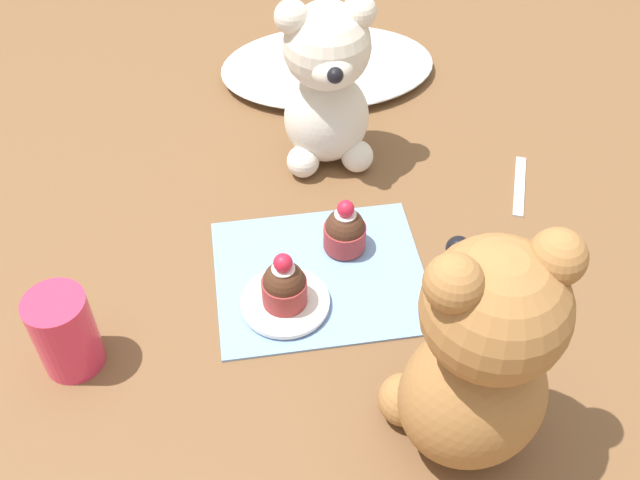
{
  "coord_description": "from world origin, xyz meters",
  "views": [
    {
      "loc": [
        -0.08,
        -0.51,
        0.6
      ],
      "look_at": [
        0.0,
        0.0,
        0.06
      ],
      "focal_mm": 42.0,
      "sensor_mm": 36.0,
      "label": 1
    }
  ],
  "objects": [
    {
      "name": "ground_plane",
      "position": [
        0.0,
        0.0,
        0.0
      ],
      "size": [
        4.0,
        4.0,
        0.0
      ],
      "primitive_type": "plane",
      "color": "brown"
    },
    {
      "name": "knitted_placemat",
      "position": [
        0.0,
        0.0,
        0.0
      ],
      "size": [
        0.22,
        0.19,
        0.01
      ],
      "primitive_type": "cube",
      "color": "#7A9ED1",
      "rests_on": "ground_plane"
    },
    {
      "name": "tulle_cloth",
      "position": [
        0.07,
        0.37,
        0.01
      ],
      "size": [
        0.3,
        0.2,
        0.03
      ],
      "primitive_type": "ellipsoid",
      "color": "white",
      "rests_on": "ground_plane"
    },
    {
      "name": "teddy_bear_cream",
      "position": [
        0.04,
        0.19,
        0.11
      ],
      "size": [
        0.11,
        0.11,
        0.21
      ],
      "rotation": [
        0.0,
        0.0,
        -0.01
      ],
      "color": "silver",
      "rests_on": "ground_plane"
    },
    {
      "name": "teddy_bear_tan",
      "position": [
        0.09,
        -0.2,
        0.12
      ],
      "size": [
        0.14,
        0.13,
        0.25
      ],
      "rotation": [
        0.0,
        0.0,
        3.29
      ],
      "color": "#A3703D",
      "rests_on": "ground_plane"
    },
    {
      "name": "cupcake_near_cream_bear",
      "position": [
        0.03,
        0.04,
        0.03
      ],
      "size": [
        0.05,
        0.05,
        0.06
      ],
      "color": "#993333",
      "rests_on": "knitted_placemat"
    },
    {
      "name": "saucer_plate",
      "position": [
        -0.04,
        -0.04,
        0.01
      ],
      "size": [
        0.09,
        0.09,
        0.01
      ],
      "primitive_type": "cylinder",
      "color": "white",
      "rests_on": "knitted_placemat"
    },
    {
      "name": "cupcake_near_tan_bear",
      "position": [
        -0.04,
        -0.04,
        0.04
      ],
      "size": [
        0.05,
        0.05,
        0.07
      ],
      "color": "#993333",
      "rests_on": "saucer_plate"
    },
    {
      "name": "juice_glass",
      "position": [
        -0.25,
        -0.07,
        0.04
      ],
      "size": [
        0.06,
        0.06,
        0.09
      ],
      "primitive_type": "cylinder",
      "color": "#DB3356",
      "rests_on": "ground_plane"
    },
    {
      "name": "teaspoon",
      "position": [
        0.26,
        0.1,
        0.0
      ],
      "size": [
        0.05,
        0.1,
        0.01
      ],
      "primitive_type": "cube",
      "rotation": [
        0.0,
        0.0,
        1.2
      ],
      "color": "silver",
      "rests_on": "ground_plane"
    }
  ]
}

